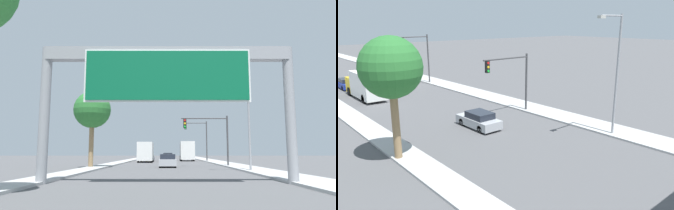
% 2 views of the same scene
% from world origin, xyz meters
% --- Properties ---
extents(sidewalk_right, '(3.00, 120.00, 0.15)m').
position_xyz_m(sidewalk_right, '(7.75, 60.00, 0.07)').
color(sidewalk_right, '#AAAAAA').
rests_on(sidewalk_right, ground).
extents(median_strip_left, '(2.00, 120.00, 0.15)m').
position_xyz_m(median_strip_left, '(-7.25, 60.00, 0.07)').
color(median_strip_left, '#AAAAAA').
rests_on(median_strip_left, ground).
extents(sign_gantry, '(13.44, 0.73, 7.20)m').
position_xyz_m(sign_gantry, '(0.00, 17.88, 5.49)').
color(sign_gantry, gray).
rests_on(sign_gantry, ground).
extents(car_far_left, '(1.86, 4.29, 1.39)m').
position_xyz_m(car_far_left, '(-3.50, 61.68, 0.66)').
color(car_far_left, navy).
rests_on(car_far_left, ground).
extents(car_mid_center, '(1.81, 4.24, 1.39)m').
position_xyz_m(car_mid_center, '(0.00, 36.74, 0.66)').
color(car_mid_center, '#A5A8AD').
rests_on(car_mid_center, ground).
extents(car_mid_left, '(1.88, 4.47, 1.46)m').
position_xyz_m(car_mid_left, '(0.00, 62.44, 0.69)').
color(car_mid_left, '#A5A8AD').
rests_on(car_mid_left, ground).
extents(truck_box_primary, '(2.47, 7.02, 3.49)m').
position_xyz_m(truck_box_primary, '(3.50, 61.48, 1.76)').
color(truck_box_primary, white).
rests_on(truck_box_primary, ground).
extents(truck_box_secondary, '(2.30, 7.80, 3.15)m').
position_xyz_m(truck_box_secondary, '(-3.50, 53.90, 1.60)').
color(truck_box_secondary, yellow).
rests_on(truck_box_secondary, ground).
extents(traffic_light_near_intersection, '(5.32, 0.32, 5.71)m').
position_xyz_m(traffic_light_near_intersection, '(4.95, 38.00, 3.94)').
color(traffic_light_near_intersection, '#3D3D3F').
rests_on(traffic_light_near_intersection, ground).
extents(traffic_light_mid_block, '(4.07, 0.32, 6.93)m').
position_xyz_m(traffic_light_mid_block, '(5.56, 58.00, 4.60)').
color(traffic_light_mid_block, '#3D3D3F').
rests_on(traffic_light_mid_block, ground).
extents(palm_tree_background, '(3.85, 3.85, 7.93)m').
position_xyz_m(palm_tree_background, '(-7.86, 34.80, 5.93)').
color(palm_tree_background, '#8C704C').
rests_on(palm_tree_background, ground).
extents(street_lamp_right, '(2.96, 0.28, 9.24)m').
position_xyz_m(street_lamp_right, '(6.49, 28.35, 5.46)').
color(street_lamp_right, gray).
rests_on(street_lamp_right, ground).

